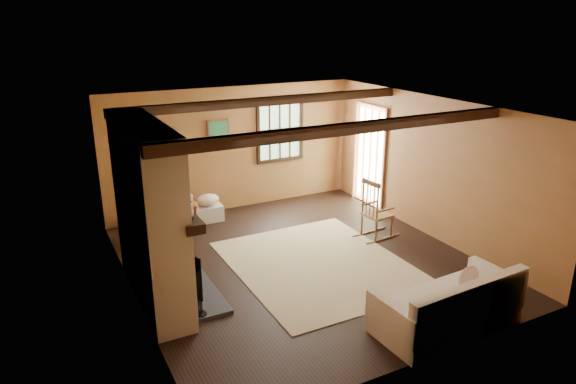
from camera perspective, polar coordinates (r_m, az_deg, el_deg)
ground at (r=8.06m, az=1.44°, el=-7.77°), size 5.50×5.50×0.00m
room_envelope at (r=7.80m, az=2.05°, el=4.14°), size 5.02×5.52×2.44m
fireplace at (r=6.91m, az=-14.93°, el=-3.11°), size 1.02×2.30×2.40m
rug at (r=8.00m, az=3.40°, el=-8.02°), size 2.50×3.00×0.01m
rocking_chair at (r=8.90m, az=9.71°, el=-2.31°), size 0.80×0.47×1.05m
sofa at (r=6.66m, az=17.56°, el=-12.26°), size 1.89×0.91×0.75m
firewood_pile at (r=9.71m, az=-15.61°, el=-2.90°), size 0.72×0.13×0.26m
laundry_basket at (r=9.72m, az=-8.84°, el=-2.28°), size 0.50×0.39×0.30m
basket_pillow at (r=9.63m, az=-8.91°, el=-0.85°), size 0.51×0.45×0.21m
armchair at (r=9.04m, az=-13.08°, el=-2.99°), size 0.94×0.95×0.65m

